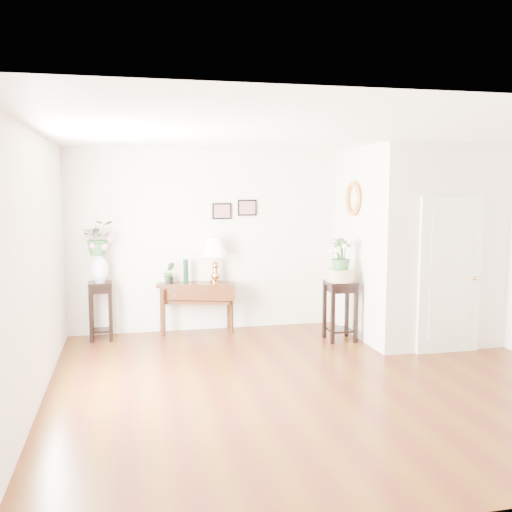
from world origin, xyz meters
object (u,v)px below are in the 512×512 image
object	(u,v)px
table_lamp	(215,259)
plant_stand_b	(340,311)
console_table	(197,308)
plant_stand_a	(101,311)

from	to	relation	value
table_lamp	plant_stand_b	xyz separation A→B (m)	(1.68, -0.91, -0.69)
console_table	plant_stand_a	distance (m)	1.41
table_lamp	plant_stand_b	world-z (taller)	table_lamp
console_table	table_lamp	bearing A→B (deg)	16.13
table_lamp	plant_stand_a	size ratio (longest dim) A/B	0.81
console_table	plant_stand_b	size ratio (longest dim) A/B	1.33
plant_stand_a	plant_stand_b	bearing A→B (deg)	-13.02
console_table	plant_stand_a	xyz separation A→B (m)	(-1.41, -0.12, 0.04)
console_table	plant_stand_b	distance (m)	2.18
console_table	plant_stand_a	bearing A→B (deg)	-158.87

